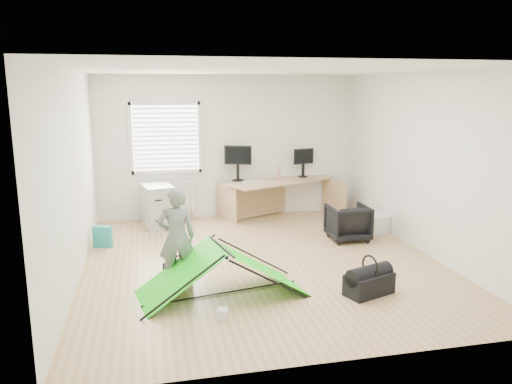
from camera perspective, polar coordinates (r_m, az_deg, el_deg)
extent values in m
plane|color=tan|center=(7.26, 0.69, -7.99)|extent=(5.50, 5.50, 0.00)
cube|color=silver|center=(9.59, -3.04, 5.17)|extent=(5.00, 0.02, 2.70)
cube|color=silver|center=(9.41, -10.27, 6.09)|extent=(1.20, 0.06, 1.20)
cube|color=silver|center=(9.54, -10.02, -0.51)|extent=(1.00, 0.12, 0.60)
cube|color=tan|center=(9.58, 2.92, -0.80)|extent=(2.25, 1.50, 0.74)
cube|color=#ABADB1|center=(9.11, -11.13, -1.59)|extent=(0.62, 0.74, 0.76)
cube|color=black|center=(9.39, -2.09, 2.77)|extent=(0.52, 0.29, 0.49)
cube|color=black|center=(9.84, 5.41, 2.90)|extent=(0.44, 0.20, 0.41)
cube|color=beige|center=(9.31, -0.39, 1.22)|extent=(0.41, 0.22, 0.02)
cylinder|color=#CD7286|center=(9.57, 2.61, 2.20)|extent=(0.07, 0.07, 0.25)
imported|color=black|center=(8.34, 10.45, -3.43)|extent=(0.64, 0.66, 0.59)
imported|color=slate|center=(6.31, -9.05, -5.14)|extent=(0.48, 0.32, 1.28)
cube|color=silver|center=(8.85, 13.02, -3.60)|extent=(0.62, 0.51, 0.30)
cube|color=teal|center=(8.24, -17.13, -4.89)|extent=(0.31, 0.21, 0.34)
cube|color=black|center=(6.57, -8.92, -9.05)|extent=(0.38, 0.20, 0.27)
cube|color=silver|center=(5.59, -3.85, -13.73)|extent=(0.14, 0.14, 0.11)
cube|color=black|center=(6.30, 12.79, -10.23)|extent=(0.66, 0.49, 0.26)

